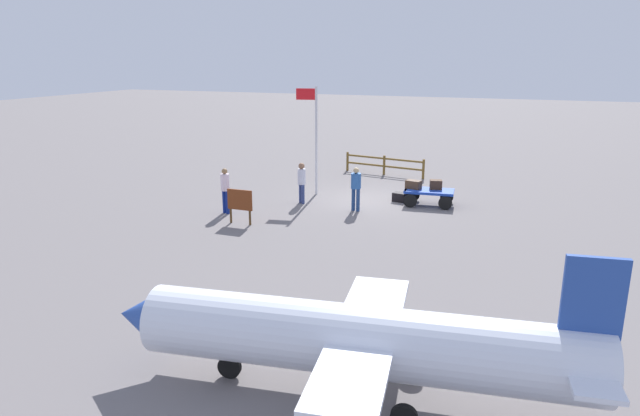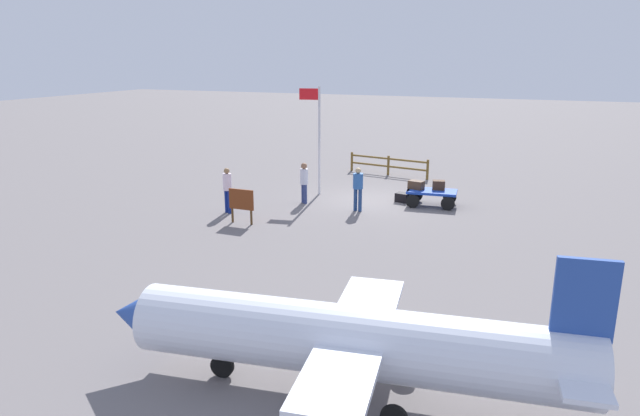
# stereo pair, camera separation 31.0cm
# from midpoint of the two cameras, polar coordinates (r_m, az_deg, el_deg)

# --- Properties ---
(ground_plane) EXTENTS (120.00, 120.00, 0.00)m
(ground_plane) POSITION_cam_midpoint_polar(r_m,az_deg,el_deg) (23.09, 4.65, 0.75)
(ground_plane) COLOR slate
(luggage_cart) EXTENTS (1.99, 1.35, 0.62)m
(luggage_cart) POSITION_cam_midpoint_polar(r_m,az_deg,el_deg) (22.60, 10.51, 1.40)
(luggage_cart) COLOR #193DAE
(luggage_cart) RESTS_ON ground
(suitcase_tan) EXTENTS (0.53, 0.45, 0.36)m
(suitcase_tan) POSITION_cam_midpoint_polar(r_m,az_deg,el_deg) (22.70, 11.24, 2.34)
(suitcase_tan) COLOR #432B1D
(suitcase_tan) RESTS_ON luggage_cart
(suitcase_maroon) EXTENTS (0.65, 0.50, 0.33)m
(suitcase_maroon) POSITION_cam_midpoint_polar(r_m,az_deg,el_deg) (22.63, 9.03, 2.36)
(suitcase_maroon) COLOR #483221
(suitcase_maroon) RESTS_ON luggage_cart
(suitcase_grey) EXTENTS (0.58, 0.48, 0.37)m
(suitcase_grey) POSITION_cam_midpoint_polar(r_m,az_deg,el_deg) (23.04, 7.66, 1.10)
(suitcase_grey) COLOR black
(suitcase_grey) RESTS_ON ground
(worker_lead) EXTENTS (0.45, 0.45, 1.64)m
(worker_lead) POSITION_cam_midpoint_polar(r_m,az_deg,el_deg) (22.42, -2.26, 2.83)
(worker_lead) COLOR navy
(worker_lead) RESTS_ON ground
(worker_trailing) EXTENTS (0.44, 0.44, 1.67)m
(worker_trailing) POSITION_cam_midpoint_polar(r_m,az_deg,el_deg) (21.31, 3.23, 2.32)
(worker_trailing) COLOR navy
(worker_trailing) RESTS_ON ground
(worker_supervisor) EXTENTS (0.43, 0.43, 1.71)m
(worker_supervisor) POSITION_cam_midpoint_polar(r_m,az_deg,el_deg) (21.25, -9.96, 2.04)
(worker_supervisor) COLOR navy
(worker_supervisor) RESTS_ON ground
(airplane_near) EXTENTS (8.57, 4.91, 2.86)m
(airplane_near) POSITION_cam_midpoint_polar(r_m,az_deg,el_deg) (9.88, 1.94, -13.06)
(airplane_near) COLOR white
(airplane_near) RESTS_ON ground
(flagpole) EXTENTS (0.91, 0.18, 4.52)m
(flagpole) POSITION_cam_midpoint_polar(r_m,az_deg,el_deg) (23.66, -0.97, 7.67)
(flagpole) COLOR silver
(flagpole) RESTS_ON ground
(signboard) EXTENTS (0.95, 0.09, 1.24)m
(signboard) POSITION_cam_midpoint_polar(r_m,az_deg,el_deg) (19.85, -8.54, 0.59)
(signboard) COLOR #4C3319
(signboard) RESTS_ON ground
(wooden_fence) EXTENTS (4.15, 0.82, 0.96)m
(wooden_fence) POSITION_cam_midpoint_polar(r_m,az_deg,el_deg) (28.11, 6.18, 4.48)
(wooden_fence) COLOR brown
(wooden_fence) RESTS_ON ground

